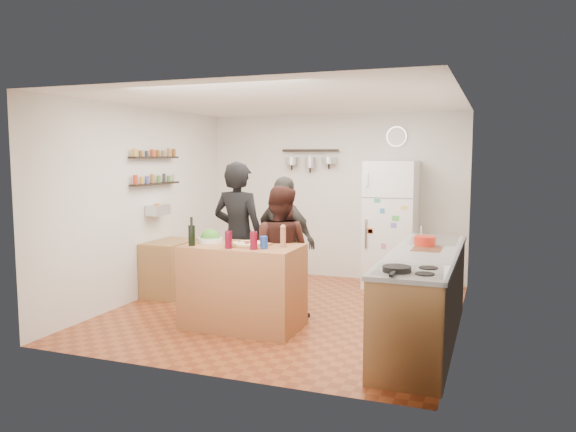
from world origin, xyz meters
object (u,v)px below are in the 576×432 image
at_px(person_back, 284,242).
at_px(wall_clock, 397,137).
at_px(prep_island, 243,286).
at_px(person_center, 279,253).
at_px(wine_bottle, 192,235).
at_px(pepper_mill, 283,238).
at_px(salt_canister, 264,242).
at_px(person_left, 238,236).
at_px(counter_run, 423,298).
at_px(red_bowl, 425,241).
at_px(skillet, 397,269).
at_px(fridge, 391,224).
at_px(side_table, 171,268).
at_px(salad_bowl, 210,240).

bearing_deg(person_back, wall_clock, -98.00).
bearing_deg(prep_island, person_back, 83.77).
xyz_separation_m(prep_island, person_center, (0.24, 0.47, 0.31)).
height_order(wine_bottle, pepper_mill, wine_bottle).
xyz_separation_m(pepper_mill, salt_canister, (-0.15, -0.17, -0.03)).
distance_m(person_left, wall_clock, 2.95).
xyz_separation_m(counter_run, red_bowl, (-0.05, 0.43, 0.52)).
xyz_separation_m(pepper_mill, counter_run, (1.46, 0.15, -0.55)).
bearing_deg(wine_bottle, skillet, -15.28).
distance_m(pepper_mill, fridge, 2.55).
xyz_separation_m(wall_clock, side_table, (-2.69, -1.84, -1.78)).
distance_m(salad_bowl, person_back, 1.08).
distance_m(person_center, skillet, 2.05).
distance_m(person_left, person_center, 0.63).
height_order(prep_island, person_left, person_left).
distance_m(prep_island, red_bowl, 2.03).
xyz_separation_m(salt_canister, counter_run, (1.61, 0.32, -0.52)).
relative_size(skillet, red_bowl, 1.03).
xyz_separation_m(wine_bottle, skillet, (2.31, -0.63, -0.08)).
bearing_deg(salt_canister, side_table, 148.94).
height_order(person_left, person_back, person_left).
height_order(person_center, person_back, person_back).
bearing_deg(wall_clock, pepper_mill, -104.27).
bearing_deg(prep_island, counter_run, 5.92).
bearing_deg(person_center, red_bowl, -174.66).
xyz_separation_m(wine_bottle, counter_run, (2.41, 0.42, -0.57)).
distance_m(person_center, counter_run, 1.72).
bearing_deg(prep_island, salt_canister, -21.80).
relative_size(salad_bowl, skillet, 1.13).
relative_size(red_bowl, fridge, 0.13).
xyz_separation_m(skillet, red_bowl, (0.05, 1.48, 0.03)).
distance_m(counter_run, side_table, 3.53).
xyz_separation_m(salad_bowl, wall_clock, (1.58, 2.78, 1.21)).
bearing_deg(red_bowl, salad_bowl, -165.79).
relative_size(counter_run, skillet, 11.07).
bearing_deg(wine_bottle, person_back, 63.19).
bearing_deg(prep_island, salad_bowl, 173.21).
xyz_separation_m(wine_bottle, salt_canister, (0.80, 0.10, -0.05)).
bearing_deg(red_bowl, wall_clock, 107.64).
bearing_deg(pepper_mill, fridge, 73.90).
height_order(person_center, red_bowl, person_center).
xyz_separation_m(person_left, red_bowl, (2.21, -0.00, 0.07)).
height_order(salad_bowl, salt_canister, salt_canister).
bearing_deg(red_bowl, person_left, 179.96).
bearing_deg(salad_bowl, fridge, 57.21).
relative_size(red_bowl, wall_clock, 0.77).
xyz_separation_m(person_back, red_bowl, (1.75, -0.36, 0.16)).
bearing_deg(wine_bottle, person_left, 80.16).
xyz_separation_m(salt_canister, person_center, (-0.06, 0.59, -0.21)).
relative_size(person_back, fridge, 0.90).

